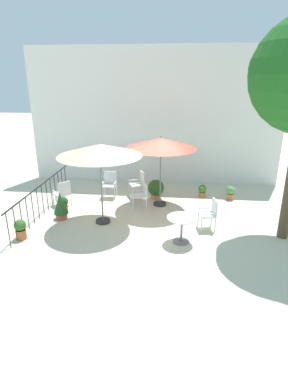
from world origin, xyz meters
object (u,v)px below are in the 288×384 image
object	(u,v)px
potted_plant_4	(20,229)
potted_plant_5	(202,190)
patio_chair_4	(110,183)
potted_plant_0	(63,204)
potted_plant_3	(230,192)
patio_chair_0	(139,183)
potted_plant_2	(156,189)
patio_chair_1	(141,194)
patio_umbrella_0	(161,144)
cafe_table_0	(182,225)
patio_umbrella_1	(100,151)
patio_chair_3	(210,212)
potted_plant_1	(61,205)
patio_chair_2	(63,192)

from	to	relation	value
potted_plant_4	potted_plant_5	size ratio (longest dim) A/B	1.27
patio_chair_4	potted_plant_0	world-z (taller)	patio_chair_4
potted_plant_3	potted_plant_5	xyz separation A→B (m)	(-1.00, 0.18, -0.02)
patio_chair_0	patio_chair_4	size ratio (longest dim) A/B	0.98
potted_plant_2	patio_chair_1	bearing A→B (deg)	-115.62
patio_umbrella_0	cafe_table_0	size ratio (longest dim) A/B	2.99
patio_umbrella_0	patio_umbrella_1	size ratio (longest dim) A/B	0.97
patio_chair_1	potted_plant_2	xyz separation A→B (m)	(0.45, 0.93, -0.12)
patio_umbrella_1	potted_plant_0	world-z (taller)	patio_umbrella_1
patio_chair_0	patio_chair_1	distance (m)	1.09
patio_umbrella_0	patio_chair_3	world-z (taller)	patio_umbrella_0
patio_umbrella_1	cafe_table_0	world-z (taller)	patio_umbrella_1
potted_plant_1	potted_plant_4	size ratio (longest dim) A/B	1.53
patio_umbrella_0	patio_chair_2	size ratio (longest dim) A/B	2.66
patio_chair_4	potted_plant_5	bearing A→B (deg)	6.59
patio_chair_1	potted_plant_4	distance (m)	3.96
potted_plant_4	potted_plant_5	world-z (taller)	potted_plant_4
patio_chair_3	potted_plant_5	bearing A→B (deg)	90.48
patio_chair_0	patio_umbrella_0	bearing A→B (deg)	-42.53
cafe_table_0	potted_plant_5	world-z (taller)	cafe_table_0
patio_chair_4	potted_plant_0	bearing A→B (deg)	-125.65
patio_chair_0	patio_chair_2	xyz separation A→B (m)	(-2.49, -1.20, -0.04)
patio_chair_3	potted_plant_1	bearing A→B (deg)	177.29
patio_chair_0	patio_chair_4	world-z (taller)	patio_chair_4
patio_umbrella_1	patio_chair_0	size ratio (longest dim) A/B	2.64
patio_chair_4	potted_plant_2	bearing A→B (deg)	0.61
patio_chair_1	patio_chair_0	bearing A→B (deg)	100.02
patio_chair_0	potted_plant_5	bearing A→B (deg)	5.74
potted_plant_5	potted_plant_3	bearing A→B (deg)	-10.46
patio_chair_2	potted_plant_5	size ratio (longest dim) A/B	2.00
potted_plant_4	potted_plant_2	bearing A→B (deg)	45.07
cafe_table_0	potted_plant_3	distance (m)	3.84
patio_chair_1	potted_plant_0	size ratio (longest dim) A/B	1.49
patio_chair_2	potted_plant_0	xyz separation A→B (m)	(0.22, -0.62, -0.19)
patio_umbrella_1	potted_plant_1	size ratio (longest dim) A/B	2.84
patio_umbrella_0	patio_chair_4	bearing A→B (deg)	162.57
patio_umbrella_0	patio_chair_4	distance (m)	2.55
potted_plant_1	potted_plant_2	world-z (taller)	potted_plant_1
patio_chair_1	patio_umbrella_0	bearing A→B (deg)	26.93
patio_chair_3	patio_umbrella_0	bearing A→B (deg)	132.53
patio_chair_4	potted_plant_1	bearing A→B (deg)	-118.53
patio_umbrella_1	potted_plant_2	distance (m)	3.23
cafe_table_0	patio_chair_0	world-z (taller)	patio_chair_0
potted_plant_1	cafe_table_0	bearing A→B (deg)	-16.48
cafe_table_0	potted_plant_2	size ratio (longest dim) A/B	1.14
patio_chair_1	potted_plant_5	world-z (taller)	patio_chair_1
potted_plant_1	potted_plant_5	bearing A→B (deg)	28.45
cafe_table_0	patio_chair_3	xyz separation A→B (m)	(0.82, 0.89, 0.02)
patio_chair_4	potted_plant_3	xyz separation A→B (m)	(4.42, 0.21, -0.29)
patio_chair_4	potted_plant_3	bearing A→B (deg)	2.73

